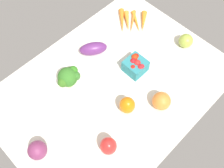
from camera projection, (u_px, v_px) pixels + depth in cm
name	position (u px, v px, depth cm)	size (l,w,h in cm)	color
tablecloth	(112.00, 87.00, 123.93)	(104.00, 76.00, 2.00)	silver
bell_pepper_orange	(127.00, 105.00, 113.65)	(6.78, 6.78, 8.39)	orange
red_onion_near_basket	(37.00, 150.00, 104.41)	(7.64, 7.64, 7.64)	#7C315B
berry_basket	(136.00, 65.00, 124.22)	(9.32, 9.32, 7.79)	teal
eggplant	(93.00, 49.00, 129.82)	(13.48, 6.36, 6.36)	#642B70
broccoli_head	(69.00, 77.00, 117.55)	(11.22, 8.80, 11.21)	#A4C67F
heirloom_tomato_green	(186.00, 41.00, 131.82)	(6.97, 6.97, 6.97)	#9BB041
carrot_bunch	(132.00, 21.00, 141.01)	(20.12, 20.05, 3.00)	orange
bell_pepper_red	(108.00, 146.00, 104.90)	(6.65, 6.65, 8.34)	red
heirloom_tomato_orange	(161.00, 101.00, 114.80)	(8.09, 8.09, 8.09)	orange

